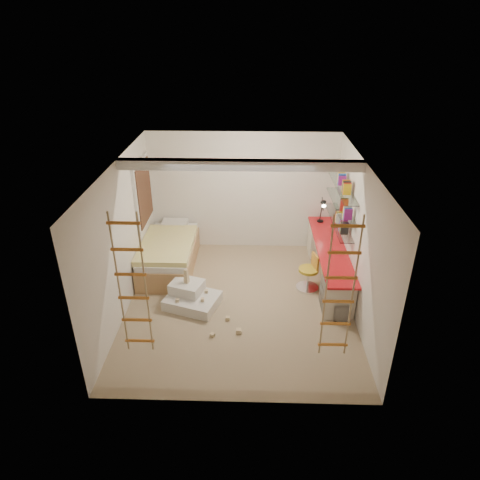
{
  "coord_description": "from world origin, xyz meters",
  "views": [
    {
      "loc": [
        0.2,
        -6.38,
        4.64
      ],
      "look_at": [
        0.0,
        0.3,
        1.15
      ],
      "focal_mm": 32.0,
      "sensor_mm": 36.0,
      "label": 1
    }
  ],
  "objects_px": {
    "desk": "(329,262)",
    "bed": "(169,254)",
    "swivel_chair": "(309,277)",
    "play_platform": "(191,297)"
  },
  "relations": [
    {
      "from": "desk",
      "to": "play_platform",
      "type": "xyz_separation_m",
      "value": [
        -2.59,
        -0.91,
        -0.25
      ]
    },
    {
      "from": "play_platform",
      "to": "swivel_chair",
      "type": "bearing_deg",
      "value": 14.7
    },
    {
      "from": "bed",
      "to": "swivel_chair",
      "type": "relative_size",
      "value": 2.76
    },
    {
      "from": "desk",
      "to": "bed",
      "type": "bearing_deg",
      "value": 173.51
    },
    {
      "from": "bed",
      "to": "play_platform",
      "type": "relative_size",
      "value": 1.86
    },
    {
      "from": "desk",
      "to": "swivel_chair",
      "type": "bearing_deg",
      "value": -141.01
    },
    {
      "from": "bed",
      "to": "play_platform",
      "type": "xyz_separation_m",
      "value": [
        0.6,
        -1.27,
        -0.17
      ]
    },
    {
      "from": "desk",
      "to": "bed",
      "type": "distance_m",
      "value": 3.22
    },
    {
      "from": "desk",
      "to": "bed",
      "type": "relative_size",
      "value": 1.4
    },
    {
      "from": "swivel_chair",
      "to": "play_platform",
      "type": "distance_m",
      "value": 2.25
    }
  ]
}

